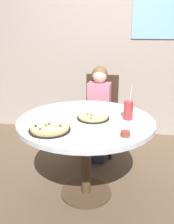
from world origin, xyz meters
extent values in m
plane|color=brown|center=(0.00, 0.00, 0.00)|extent=(8.00, 8.00, 0.00)
cube|color=#A8998E|center=(0.00, 1.64, 1.45)|extent=(5.20, 0.12, 2.90)
cube|color=#8CBFE5|center=(0.73, 1.57, 1.62)|extent=(0.81, 0.02, 0.53)
cylinder|color=silver|center=(0.00, 0.00, 0.73)|extent=(1.18, 1.18, 0.04)
cylinder|color=#4C3826|center=(0.00, 0.00, 0.36)|extent=(0.09, 0.09, 0.69)
cylinder|color=#4C3826|center=(0.00, 0.00, 0.01)|extent=(0.48, 0.48, 0.02)
cube|color=#382619|center=(0.00, 0.89, 0.43)|extent=(0.42, 0.42, 0.04)
cube|color=#382619|center=(0.01, 1.07, 0.69)|extent=(0.40, 0.06, 0.52)
cylinder|color=#382619|center=(-0.18, 0.73, 0.21)|extent=(0.04, 0.04, 0.41)
cylinder|color=#382619|center=(0.16, 0.71, 0.21)|extent=(0.04, 0.04, 0.41)
cylinder|color=#382619|center=(-0.16, 1.07, 0.21)|extent=(0.04, 0.04, 0.41)
cylinder|color=#382619|center=(0.18, 1.05, 0.21)|extent=(0.04, 0.04, 0.41)
cube|color=#3F4766|center=(-0.01, 0.73, 0.23)|extent=(0.26, 0.33, 0.45)
cube|color=#CC728C|center=(0.00, 0.87, 0.67)|extent=(0.27, 0.17, 0.44)
sphere|color=beige|center=(0.00, 0.87, 0.97)|extent=(0.17, 0.17, 0.17)
sphere|color=brown|center=(0.00, 0.89, 0.99)|extent=(0.18, 0.18, 0.18)
cylinder|color=black|center=(0.06, 0.03, 0.76)|extent=(0.28, 0.28, 0.01)
cylinder|color=#D8B266|center=(0.06, 0.03, 0.77)|extent=(0.26, 0.26, 0.02)
cylinder|color=beige|center=(0.06, 0.03, 0.78)|extent=(0.23, 0.23, 0.01)
sphere|color=beige|center=(0.08, 0.06, 0.79)|extent=(0.03, 0.03, 0.03)
sphere|color=beige|center=(0.03, 0.13, 0.79)|extent=(0.02, 0.02, 0.02)
sphere|color=#387F33|center=(0.01, 0.02, 0.79)|extent=(0.02, 0.02, 0.02)
sphere|color=#B2231E|center=(0.04, 0.01, 0.79)|extent=(0.02, 0.02, 0.02)
sphere|color=#387F33|center=(0.05, -0.08, 0.79)|extent=(0.02, 0.02, 0.02)
cylinder|color=black|center=(-0.23, -0.30, 0.76)|extent=(0.32, 0.32, 0.01)
cylinder|color=tan|center=(-0.23, -0.30, 0.77)|extent=(0.30, 0.30, 0.02)
cylinder|color=beige|center=(-0.23, -0.30, 0.78)|extent=(0.27, 0.27, 0.01)
sphere|color=#B2231E|center=(-0.15, -0.28, 0.79)|extent=(0.02, 0.02, 0.02)
sphere|color=#387F33|center=(-0.26, -0.30, 0.79)|extent=(0.02, 0.02, 0.02)
sphere|color=beige|center=(-0.21, -0.32, 0.79)|extent=(0.02, 0.02, 0.02)
sphere|color=#B2231E|center=(-0.28, -0.37, 0.79)|extent=(0.02, 0.02, 0.02)
sphere|color=#B2231E|center=(-0.25, -0.26, 0.79)|extent=(0.02, 0.02, 0.02)
sphere|color=black|center=(-0.33, -0.32, 0.79)|extent=(0.02, 0.02, 0.02)
cylinder|color=#B73333|center=(0.36, 0.07, 0.83)|extent=(0.08, 0.08, 0.16)
cylinder|color=white|center=(0.37, 0.07, 0.95)|extent=(0.03, 0.04, 0.22)
cylinder|color=brown|center=(0.35, -0.31, 0.77)|extent=(0.07, 0.07, 0.04)
camera|label=1|loc=(0.38, -2.07, 1.52)|focal=41.60mm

